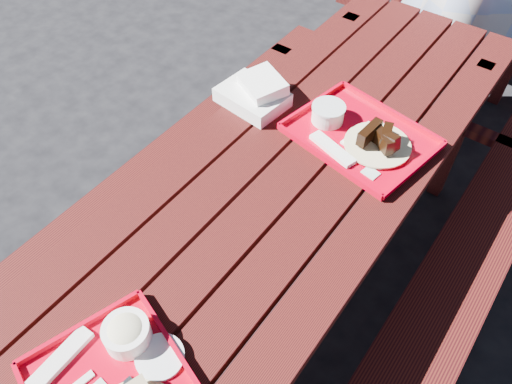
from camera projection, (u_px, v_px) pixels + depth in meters
ground at (277, 296)px, 2.12m from camera, size 60.00×60.00×0.00m
picnic_table_near at (282, 215)px, 1.70m from camera, size 1.41×2.40×0.75m
far_tray at (357, 134)px, 1.65m from camera, size 0.50×0.42×0.08m
white_cloth at (255, 94)px, 1.76m from camera, size 0.25×0.22×0.10m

